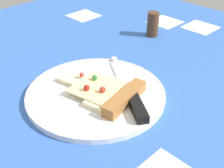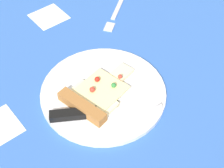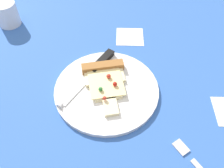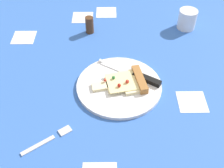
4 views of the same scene
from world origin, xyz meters
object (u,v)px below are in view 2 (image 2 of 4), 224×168
(plate, at_px, (103,92))
(knife, at_px, (95,113))
(fork, at_px, (114,16))
(pizza_slice, at_px, (96,95))

(plate, height_order, knife, knife)
(knife, height_order, fork, knife)
(pizza_slice, xyz_separation_m, knife, (0.03, 0.04, -0.00))
(pizza_slice, distance_m, knife, 0.05)
(plate, distance_m, fork, 0.29)
(pizza_slice, bearing_deg, knife, -50.13)
(pizza_slice, relative_size, knife, 0.87)
(pizza_slice, height_order, knife, pizza_slice)
(fork, bearing_deg, pizza_slice, 97.80)
(fork, bearing_deg, plate, 100.51)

